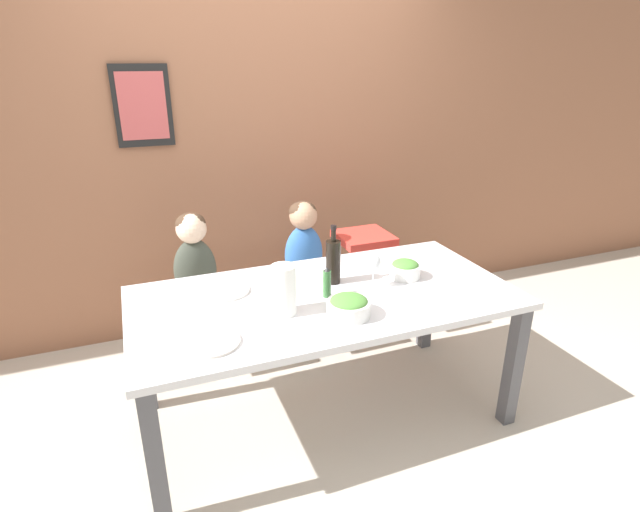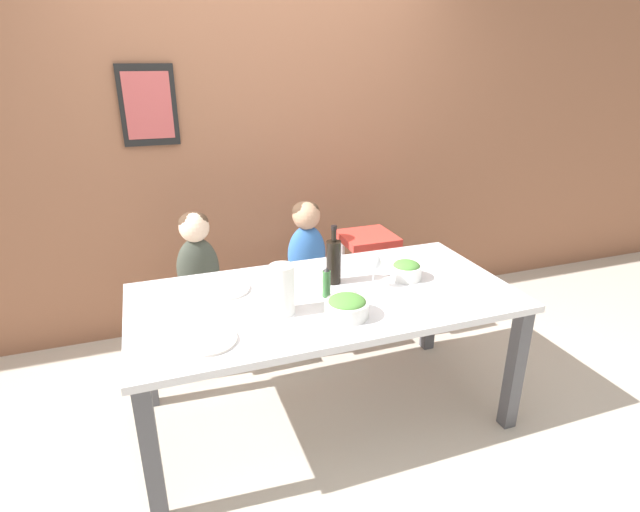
{
  "view_description": "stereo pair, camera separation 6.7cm",
  "coord_description": "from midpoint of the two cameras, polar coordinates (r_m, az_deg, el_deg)",
  "views": [
    {
      "loc": [
        -0.83,
        -2.07,
        1.82
      ],
      "look_at": [
        0.0,
        0.07,
        0.91
      ],
      "focal_mm": 28.0,
      "sensor_mm": 36.0,
      "label": 1
    },
    {
      "loc": [
        -0.77,
        -2.09,
        1.82
      ],
      "look_at": [
        0.0,
        0.07,
        0.91
      ],
      "focal_mm": 28.0,
      "sensor_mm": 36.0,
      "label": 2
    }
  ],
  "objects": [
    {
      "name": "ground_plane",
      "position": [
        2.88,
        1.19,
        -17.51
      ],
      "size": [
        14.0,
        14.0,
        0.0
      ],
      "primitive_type": "plane",
      "color": "#BCB2A3"
    },
    {
      "name": "wall_back",
      "position": [
        3.47,
        -6.29,
        13.82
      ],
      "size": [
        10.0,
        0.09,
        2.7
      ],
      "color": "#8E5B42",
      "rests_on": "ground_plane"
    },
    {
      "name": "dining_table",
      "position": [
        2.52,
        1.3,
        -6.12
      ],
      "size": [
        1.89,
        0.93,
        0.73
      ],
      "color": "silver",
      "rests_on": "ground_plane"
    },
    {
      "name": "chair_far_left",
      "position": [
        3.14,
        -12.72,
        -5.93
      ],
      "size": [
        0.4,
        0.39,
        0.47
      ],
      "color": "silver",
      "rests_on": "ground_plane"
    },
    {
      "name": "chair_far_center",
      "position": [
        3.27,
        -0.89,
        -4.22
      ],
      "size": [
        0.4,
        0.39,
        0.47
      ],
      "color": "silver",
      "rests_on": "ground_plane"
    },
    {
      "name": "chair_right_highchair",
      "position": [
        3.34,
        5.93,
        -0.28
      ],
      "size": [
        0.34,
        0.34,
        0.75
      ],
      "color": "silver",
      "rests_on": "ground_plane"
    },
    {
      "name": "person_child_left",
      "position": [
        2.99,
        -13.3,
        0.34
      ],
      "size": [
        0.25,
        0.18,
        0.54
      ],
      "color": "#3D4238",
      "rests_on": "chair_far_left"
    },
    {
      "name": "person_child_center",
      "position": [
        3.12,
        -0.94,
        1.87
      ],
      "size": [
        0.25,
        0.18,
        0.54
      ],
      "color": "#3366B2",
      "rests_on": "chair_far_center"
    },
    {
      "name": "wine_bottle",
      "position": [
        2.57,
        2.32,
        -0.54
      ],
      "size": [
        0.08,
        0.08,
        0.31
      ],
      "color": "black",
      "rests_on": "dining_table"
    },
    {
      "name": "paper_towel_roll",
      "position": [
        2.26,
        -3.52,
        -3.86
      ],
      "size": [
        0.11,
        0.11,
        0.24
      ],
      "color": "white",
      "rests_on": "dining_table"
    },
    {
      "name": "wine_glass_near",
      "position": [
        2.52,
        6.95,
        -0.93
      ],
      "size": [
        0.07,
        0.07,
        0.18
      ],
      "color": "white",
      "rests_on": "dining_table"
    },
    {
      "name": "salad_bowl_large",
      "position": [
        2.27,
        3.94,
        -5.76
      ],
      "size": [
        0.2,
        0.2,
        0.1
      ],
      "color": "white",
      "rests_on": "dining_table"
    },
    {
      "name": "salad_bowl_small",
      "position": [
        2.69,
        10.53,
        -1.57
      ],
      "size": [
        0.16,
        0.16,
        0.1
      ],
      "color": "white",
      "rests_on": "dining_table"
    },
    {
      "name": "dinner_plate_front_left",
      "position": [
        2.14,
        -11.81,
        -9.45
      ],
      "size": [
        0.24,
        0.24,
        0.01
      ],
      "color": "silver",
      "rests_on": "dining_table"
    },
    {
      "name": "dinner_plate_back_left",
      "position": [
        2.56,
        -10.0,
        -3.82
      ],
      "size": [
        0.24,
        0.24,
        0.01
      ],
      "color": "silver",
      "rests_on": "dining_table"
    },
    {
      "name": "condiment_bottle_hot_sauce",
      "position": [
        2.43,
        1.46,
        -3.08
      ],
      "size": [
        0.04,
        0.04,
        0.16
      ],
      "color": "#336633",
      "rests_on": "dining_table"
    }
  ]
}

